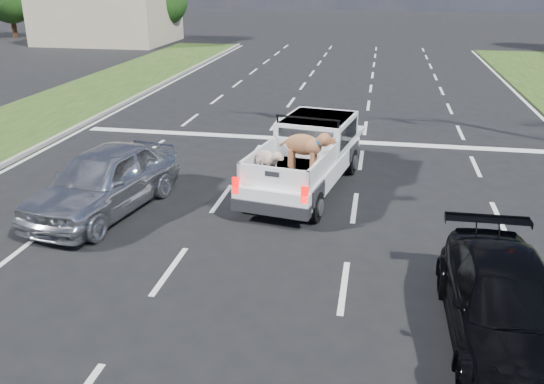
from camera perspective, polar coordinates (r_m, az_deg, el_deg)
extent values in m
plane|color=black|center=(11.43, -1.75, -8.59)|extent=(160.00, 160.00, 0.00)
cube|color=silver|center=(18.25, -13.99, 2.45)|extent=(0.12, 60.00, 0.01)
cube|color=silver|center=(17.13, -3.23, 1.84)|extent=(0.12, 60.00, 0.01)
cube|color=silver|center=(16.68, 8.54, 1.09)|extent=(0.12, 60.00, 0.01)
cube|color=silver|center=(16.96, 20.42, 0.29)|extent=(0.12, 60.00, 0.01)
cube|color=silver|center=(19.95, -23.34, 2.92)|extent=(0.15, 60.00, 0.01)
cube|color=silver|center=(20.59, 4.16, 5.17)|extent=(17.00, 0.45, 0.01)
cube|color=gray|center=(20.07, -23.97, 3.12)|extent=(0.15, 60.00, 0.14)
cube|color=#BCAD8F|center=(50.89, -15.95, 16.52)|extent=(10.00, 8.00, 4.40)
cylinder|color=#332114|center=(57.69, -24.21, 14.86)|extent=(0.44, 0.44, 2.16)
cylinder|color=#332114|center=(54.58, -18.81, 15.30)|extent=(0.44, 0.44, 2.16)
cylinder|color=#332114|center=(51.23, -10.64, 15.71)|extent=(0.44, 0.44, 2.16)
sphere|color=#11350E|center=(51.08, -10.82, 18.19)|extent=(4.20, 4.20, 4.20)
cylinder|color=black|center=(14.32, -2.47, -0.52)|extent=(0.41, 0.79, 0.76)
cylinder|color=black|center=(13.78, 4.19, -1.46)|extent=(0.41, 0.79, 0.76)
cylinder|color=black|center=(17.58, 2.22, 3.65)|extent=(0.41, 0.79, 0.76)
cylinder|color=black|center=(17.14, 7.73, 3.00)|extent=(0.41, 0.79, 0.76)
cube|color=white|center=(15.61, 3.16, 2.43)|extent=(2.78, 5.53, 0.52)
cube|color=white|center=(16.56, 4.52, 5.98)|extent=(2.20, 2.58, 0.86)
cube|color=black|center=(15.50, 3.34, 5.06)|extent=(1.53, 0.30, 0.62)
cylinder|color=black|center=(15.47, 3.54, 7.32)|extent=(1.78, 0.36, 0.05)
cube|color=black|center=(14.49, 1.77, 1.89)|extent=(2.19, 2.81, 0.06)
cube|color=white|center=(14.67, -1.35, 3.34)|extent=(0.52, 2.52, 0.52)
cube|color=white|center=(14.16, 5.03, 2.59)|extent=(0.52, 2.52, 0.52)
cube|color=white|center=(13.30, 0.06, 1.43)|extent=(1.76, 0.39, 0.52)
cube|color=#ED0505|center=(13.50, -3.62, 0.65)|extent=(0.17, 0.09, 0.40)
cube|color=#ED0505|center=(12.94, 3.26, -0.27)|extent=(0.17, 0.09, 0.40)
cube|color=black|center=(13.43, -0.15, -1.57)|extent=(1.94, 0.63, 0.30)
imported|color=#B8BAC0|center=(14.77, -16.32, 1.13)|extent=(2.74, 5.07, 1.64)
imported|color=black|center=(10.06, 22.25, -10.41)|extent=(1.95, 4.64, 1.34)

